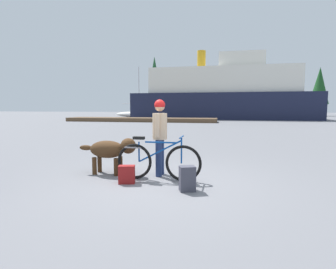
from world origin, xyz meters
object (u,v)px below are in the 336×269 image
object	(u,v)px
backpack	(187,179)
sailboat_moored	(139,114)
ferry_boat	(223,95)
handbag_pannier	(127,174)
dog	(111,150)
bicycle	(158,161)
person_cyclist	(160,130)

from	to	relation	value
backpack	sailboat_moored	distance (m)	37.15
ferry_boat	handbag_pannier	bearing A→B (deg)	-92.81
dog	sailboat_moored	bearing A→B (deg)	107.12
bicycle	sailboat_moored	bearing A→B (deg)	108.75
handbag_pannier	sailboat_moored	size ratio (longest dim) A/B	0.05
handbag_pannier	ferry_boat	distance (m)	31.41
handbag_pannier	backpack	bearing A→B (deg)	-10.61
dog	bicycle	bearing A→B (deg)	-13.52
dog	backpack	size ratio (longest dim) A/B	3.00
person_cyclist	sailboat_moored	distance (m)	35.96
bicycle	ferry_boat	size ratio (longest dim) A/B	0.08
backpack	handbag_pannier	world-z (taller)	backpack
person_cyclist	backpack	size ratio (longest dim) A/B	3.70
backpack	handbag_pannier	distance (m)	1.27
dog	ferry_boat	distance (m)	30.77
bicycle	dog	world-z (taller)	bicycle
bicycle	person_cyclist	distance (m)	0.73
person_cyclist	backpack	xyz separation A→B (m)	(0.75, -1.00, -0.78)
bicycle	dog	xyz separation A→B (m)	(-1.17, 0.28, 0.15)
bicycle	person_cyclist	world-z (taller)	person_cyclist
bicycle	sailboat_moored	size ratio (longest dim) A/B	0.23
handbag_pannier	ferry_boat	size ratio (longest dim) A/B	0.02
bicycle	handbag_pannier	world-z (taller)	bicycle
sailboat_moored	bicycle	bearing A→B (deg)	-71.25
bicycle	dog	distance (m)	1.21
person_cyclist	backpack	bearing A→B (deg)	-52.98
ferry_boat	dog	bearing A→B (deg)	-94.02
dog	backpack	world-z (taller)	dog
person_cyclist	sailboat_moored	world-z (taller)	sailboat_moored
bicycle	handbag_pannier	size ratio (longest dim) A/B	4.98
person_cyclist	handbag_pannier	world-z (taller)	person_cyclist
dog	sailboat_moored	xyz separation A→B (m)	(-10.52, 34.15, -0.07)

